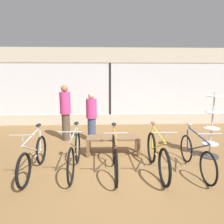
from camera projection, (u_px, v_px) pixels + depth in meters
ground_plane at (115, 170)px, 4.50m from camera, size 24.00×24.00×0.00m
shop_back_wall at (110, 86)px, 8.33m from camera, size 12.00×0.08×3.20m
bicycle_far_left at (34, 157)px, 4.28m from camera, size 0.46×1.73×1.02m
bicycle_left at (75, 154)px, 4.36m from camera, size 0.46×1.74×1.05m
bicycle_center at (115, 155)px, 4.29m from camera, size 0.46×1.72×1.05m
bicycle_right at (157, 155)px, 4.34m from camera, size 0.46×1.81×1.05m
bicycle_far_right at (196, 155)px, 4.38m from camera, size 0.46×1.72×1.01m
accessory_rack at (211, 131)px, 5.13m from camera, size 0.48×0.48×1.69m
display_bench at (113, 140)px, 5.34m from camera, size 1.40×0.44×0.48m
customer_near_rack at (92, 116)px, 6.36m from camera, size 0.48×0.48×1.56m
customer_by_window at (65, 111)px, 6.41m from camera, size 0.40×0.40×1.80m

